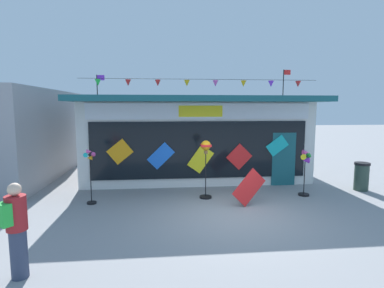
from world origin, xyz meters
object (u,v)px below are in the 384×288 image
Objects in this scene: wind_spinner_left at (206,156)px; display_kite_on_ground at (249,187)px; wind_spinner_far_left at (90,170)px; trash_bin at (361,176)px; kite_shop_building at (193,135)px; wind_spinner_center_left at (305,165)px; person_near_camera at (16,229)px.

wind_spinner_left is 1.82× the size of display_kite_on_ground.
trash_bin is at bearing 3.97° from wind_spinner_far_left.
kite_shop_building is 5.25m from wind_spinner_center_left.
wind_spinner_center_left is at bearing -113.28° from person_near_camera.
wind_spinner_far_left is (-3.57, -4.21, -0.63)m from kite_shop_building.
wind_spinner_left reaches higher than trash_bin.
wind_spinner_center_left reaches higher than display_kite_on_ground.
display_kite_on_ground is (5.07, 3.43, -0.33)m from person_near_camera.
display_kite_on_ground is at bearing -164.52° from trash_bin.
wind_spinner_left reaches higher than display_kite_on_ground.
trash_bin is (9.21, 0.64, -0.56)m from wind_spinner_far_left.
wind_spinner_far_left is at bearing -130.29° from kite_shop_building.
wind_spinner_left is (0.00, -3.94, -0.30)m from kite_shop_building.
wind_spinner_center_left is (3.32, -4.02, -0.64)m from kite_shop_building.
wind_spinner_far_left is at bearing -178.44° from wind_spinner_center_left.
display_kite_on_ground reaches higher than trash_bin.
wind_spinner_far_left is 1.70× the size of trash_bin.
person_near_camera is 1.68× the size of trash_bin.
wind_spinner_left reaches higher than wind_spinner_far_left.
person_near_camera is at bearing -149.66° from wind_spinner_center_left.
kite_shop_building is at bearing 90.01° from wind_spinner_left.
person_near_camera is at bearing -145.92° from display_kite_on_ground.
kite_shop_building reaches higher than person_near_camera.
kite_shop_building is at bearing -78.86° from person_near_camera.
kite_shop_building is 6.78m from trash_bin.
wind_spinner_far_left is 1.63× the size of display_kite_on_ground.
person_near_camera reaches higher than display_kite_on_ground.
kite_shop_building reaches higher than wind_spinner_left.
person_near_camera is at bearing -153.92° from trash_bin.
person_near_camera is (-7.20, -4.21, -0.16)m from wind_spinner_center_left.
wind_spinner_far_left is 4.04m from person_near_camera.
display_kite_on_ground is at bearing -36.13° from wind_spinner_left.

